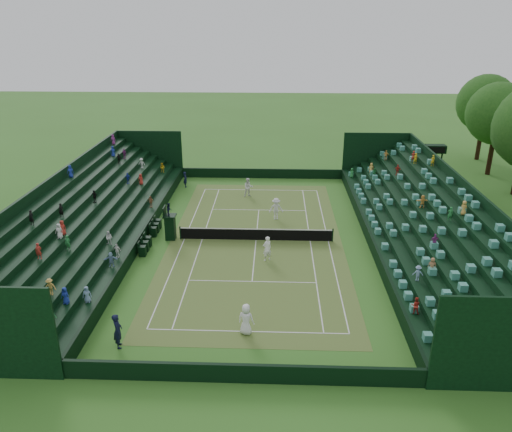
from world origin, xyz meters
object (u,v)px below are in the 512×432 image
object	(u,v)px
player_near_east	(267,249)
player_far_east	(276,209)
umpire_chair	(170,224)
player_far_west	(248,187)
tennis_net	(256,234)
player_near_west	(246,319)

from	to	relation	value
player_near_east	player_far_east	distance (m)	7.71
umpire_chair	player_far_east	bearing A→B (deg)	28.56
umpire_chair	player_far_west	xyz separation A→B (m)	(5.42, 9.99, -0.35)
tennis_net	umpire_chair	size ratio (longest dim) A/B	3.98
tennis_net	player_far_west	world-z (taller)	player_far_west
player_near_east	player_far_west	size ratio (longest dim) A/B	1.01
player_near_east	player_far_west	bearing A→B (deg)	-111.79
tennis_net	player_near_west	bearing A→B (deg)	-90.27
player_near_east	player_far_east	xyz separation A→B (m)	(0.61, 7.69, 0.02)
umpire_chair	player_far_east	size ratio (longest dim) A/B	1.58
player_near_east	player_far_west	xyz separation A→B (m)	(-2.02, 13.30, -0.01)
player_near_west	player_near_east	world-z (taller)	player_near_east
umpire_chair	player_far_west	world-z (taller)	umpire_chair
umpire_chair	player_near_east	bearing A→B (deg)	-24.01
umpire_chair	player_near_east	size ratio (longest dim) A/B	1.62
player_near_west	player_far_west	bearing A→B (deg)	-71.63
tennis_net	player_near_west	size ratio (longest dim) A/B	6.55
umpire_chair	player_near_west	distance (m)	13.67
tennis_net	player_near_east	xyz separation A→B (m)	(0.90, -3.32, 0.38)
player_near_west	player_near_east	size ratio (longest dim) A/B	0.98
player_far_west	player_far_east	bearing A→B (deg)	-77.88
player_far_west	tennis_net	bearing A→B (deg)	-96.57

